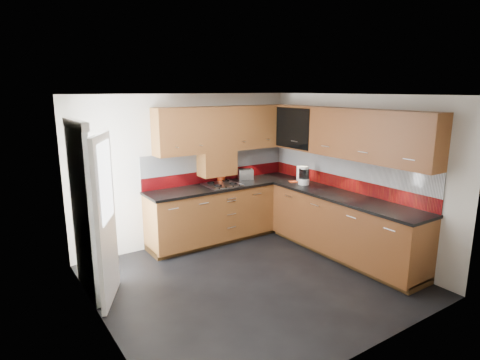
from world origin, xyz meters
TOP-DOWN VIEW (x-y plane):
  - room at (0.00, 0.00)m, footprint 4.00×3.80m
  - base_cabinets at (1.07, 0.72)m, footprint 2.70×3.20m
  - countertop at (1.05, 0.70)m, footprint 2.72×3.22m
  - backsplash at (1.28, 0.93)m, footprint 2.70×3.20m
  - upper_cabinets at (1.23, 0.78)m, footprint 2.50×3.20m
  - extractor_hood at (0.45, 1.64)m, footprint 0.60×0.33m
  - glass_cabinet at (1.71, 1.07)m, footprint 0.32×0.80m
  - back_door at (-1.78, 0.75)m, footprint 0.42×1.19m
  - gas_hob at (0.45, 1.47)m, footprint 0.55×0.49m
  - utensil_pot at (0.57, 1.70)m, footprint 0.13×0.13m
  - toaster at (1.02, 1.62)m, footprint 0.29×0.24m
  - food_processor at (1.59, 0.78)m, footprint 0.18×0.18m
  - paper_towel at (1.74, 1.03)m, footprint 0.13×0.13m
  - orange_cloth at (1.56, 1.00)m, footprint 0.16×0.15m

SIDE VIEW (x-z plane):
  - base_cabinets at x=1.07m, z-range -0.04..0.91m
  - countertop at x=1.05m, z-range 0.90..0.94m
  - orange_cloth at x=1.56m, z-range 0.94..0.95m
  - gas_hob at x=0.45m, z-range 0.93..0.98m
  - toaster at x=1.02m, z-range 0.94..1.12m
  - back_door at x=-1.78m, z-range 0.01..2.05m
  - utensil_pot at x=0.57m, z-range 0.81..1.27m
  - paper_towel at x=1.74m, z-range 0.94..1.19m
  - food_processor at x=1.59m, z-range 0.93..1.23m
  - backsplash at x=1.28m, z-range 0.94..1.48m
  - extractor_hood at x=0.45m, z-range 1.08..1.48m
  - room at x=0.00m, z-range 0.18..2.82m
  - upper_cabinets at x=1.23m, z-range 1.48..2.20m
  - glass_cabinet at x=1.71m, z-range 1.54..2.20m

